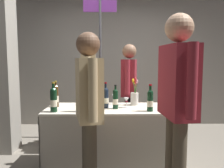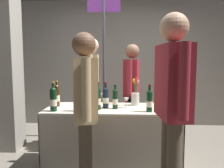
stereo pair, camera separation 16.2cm
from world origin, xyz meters
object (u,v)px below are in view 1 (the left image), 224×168
(wine_glass_near_taster, at_px, (114,97))
(flower_vase, at_px, (135,96))
(vendor_presenter, at_px, (129,85))
(taster_foreground_right, at_px, (177,95))
(booth_signpost, at_px, (100,53))
(display_bottle_0, at_px, (98,98))
(wine_glass_near_vendor, at_px, (126,100))
(tasting_table, at_px, (112,126))
(featured_wine_bottle, at_px, (150,100))
(wine_glass_mid, at_px, (98,97))

(wine_glass_near_taster, bearing_deg, flower_vase, -14.27)
(vendor_presenter, distance_m, taster_foreground_right, 1.67)
(vendor_presenter, distance_m, booth_signpost, 0.77)
(display_bottle_0, relative_size, taster_foreground_right, 0.19)
(wine_glass_near_vendor, bearing_deg, flower_vase, 53.39)
(display_bottle_0, distance_m, vendor_presenter, 0.99)
(display_bottle_0, bearing_deg, tasting_table, 35.16)
(tasting_table, height_order, wine_glass_near_taster, wine_glass_near_taster)
(tasting_table, bearing_deg, taster_foreground_right, -57.83)
(taster_foreground_right, bearing_deg, featured_wine_bottle, 4.52)
(display_bottle_0, bearing_deg, featured_wine_bottle, -8.64)
(wine_glass_mid, bearing_deg, flower_vase, -8.45)
(wine_glass_near_vendor, relative_size, booth_signpost, 0.05)
(vendor_presenter, height_order, taster_foreground_right, taster_foreground_right)
(featured_wine_bottle, relative_size, booth_signpost, 0.13)
(display_bottle_0, bearing_deg, taster_foreground_right, -46.85)
(display_bottle_0, distance_m, wine_glass_near_vendor, 0.37)
(display_bottle_0, height_order, wine_glass_near_taster, display_bottle_0)
(flower_vase, bearing_deg, featured_wine_bottle, -69.34)
(featured_wine_bottle, distance_m, wine_glass_mid, 0.77)
(wine_glass_mid, relative_size, vendor_presenter, 0.09)
(tasting_table, bearing_deg, booth_signpost, 99.88)
(vendor_presenter, bearing_deg, featured_wine_bottle, 20.22)
(wine_glass_near_taster, height_order, booth_signpost, booth_signpost)
(flower_vase, relative_size, taster_foreground_right, 0.21)
(vendor_presenter, bearing_deg, wine_glass_mid, -30.50)
(wine_glass_near_vendor, relative_size, vendor_presenter, 0.08)
(flower_vase, bearing_deg, booth_signpost, 118.00)
(tasting_table, xyz_separation_m, featured_wine_bottle, (0.44, -0.21, 0.37))
(taster_foreground_right, bearing_deg, wine_glass_mid, 28.43)
(display_bottle_0, relative_size, wine_glass_near_vendor, 2.59)
(display_bottle_0, bearing_deg, wine_glass_near_vendor, 18.99)
(wine_glass_mid, relative_size, taster_foreground_right, 0.08)
(tasting_table, relative_size, flower_vase, 4.40)
(tasting_table, bearing_deg, featured_wine_bottle, -25.12)
(wine_glass_near_vendor, distance_m, wine_glass_mid, 0.43)
(wine_glass_near_vendor, bearing_deg, vendor_presenter, 82.62)
(tasting_table, bearing_deg, wine_glass_mid, 127.44)
(vendor_presenter, relative_size, booth_signpost, 0.68)
(flower_vase, bearing_deg, vendor_presenter, 92.15)
(wine_glass_mid, bearing_deg, wine_glass_near_vendor, -32.93)
(wine_glass_near_vendor, bearing_deg, wine_glass_mid, 147.07)
(flower_vase, bearing_deg, taster_foreground_right, -76.43)
(tasting_table, distance_m, flower_vase, 0.50)
(tasting_table, xyz_separation_m, wine_glass_mid, (-0.18, 0.24, 0.34))
(vendor_presenter, relative_size, taster_foreground_right, 0.92)
(flower_vase, bearing_deg, wine_glass_mid, 171.55)
(tasting_table, relative_size, booth_signpost, 0.69)
(wine_glass_near_taster, height_order, vendor_presenter, vendor_presenter)
(wine_glass_near_vendor, xyz_separation_m, flower_vase, (0.12, 0.16, 0.02))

